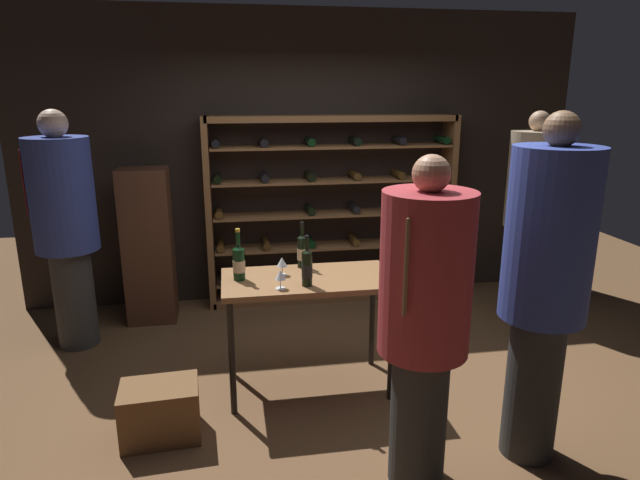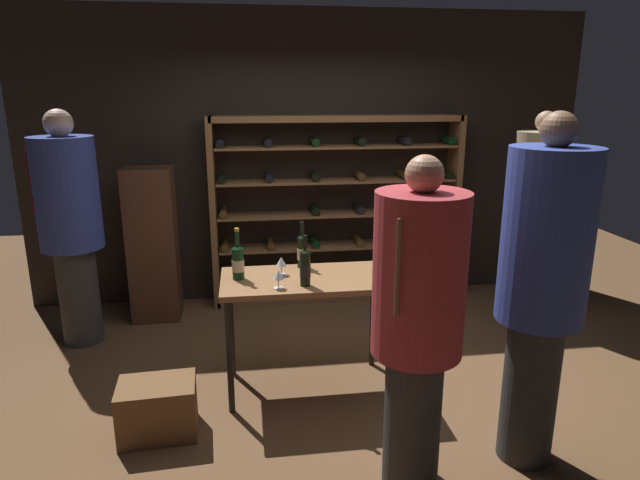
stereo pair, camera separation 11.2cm
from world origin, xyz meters
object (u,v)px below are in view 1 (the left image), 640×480
(person_guest_blue_shirt, at_px, (424,313))
(display_cabinet, at_px, (148,246))
(person_guest_plum_blouse, at_px, (545,277))
(wine_bottle_black_capsule, at_px, (307,267))
(wine_rack, at_px, (332,210))
(person_guest_khaki, at_px, (65,221))
(wine_bottle_red_label, at_px, (239,262))
(tasting_table, at_px, (308,290))
(wine_glass_stemmed_right, at_px, (282,263))
(wine_bottle_gold_foil, at_px, (302,251))
(person_bystander_dark_jacket, at_px, (531,203))
(wine_crate, at_px, (160,411))
(wine_glass_stemmed_center, at_px, (280,276))

(person_guest_blue_shirt, height_order, display_cabinet, person_guest_blue_shirt)
(person_guest_plum_blouse, distance_m, wine_bottle_black_capsule, 1.47)
(wine_rack, height_order, person_guest_khaki, person_guest_khaki)
(display_cabinet, bearing_deg, wine_bottle_red_label, -60.97)
(tasting_table, distance_m, display_cabinet, 1.97)
(display_cabinet, bearing_deg, person_guest_khaki, -141.61)
(person_guest_khaki, xyz_separation_m, wine_bottle_black_capsule, (1.83, -1.20, -0.11))
(person_guest_blue_shirt, distance_m, wine_bottle_red_label, 1.45)
(wine_glass_stemmed_right, bearing_deg, wine_bottle_black_capsule, -59.32)
(person_guest_blue_shirt, relative_size, wine_bottle_black_capsule, 5.24)
(person_guest_khaki, xyz_separation_m, wine_bottle_red_label, (1.38, -1.01, -0.11))
(wine_bottle_gold_foil, distance_m, wine_glass_stemmed_right, 0.23)
(display_cabinet, distance_m, wine_bottle_red_label, 1.69)
(wine_rack, xyz_separation_m, person_bystander_dark_jacket, (1.86, -0.58, 0.13))
(wine_crate, height_order, display_cabinet, display_cabinet)
(person_bystander_dark_jacket, height_order, wine_bottle_black_capsule, person_bystander_dark_jacket)
(person_guest_plum_blouse, bearing_deg, wine_bottle_gold_foil, 97.95)
(display_cabinet, relative_size, wine_glass_stemmed_center, 11.25)
(wine_rack, distance_m, wine_glass_stemmed_right, 1.82)
(person_guest_blue_shirt, height_order, wine_glass_stemmed_center, person_guest_blue_shirt)
(tasting_table, xyz_separation_m, wine_bottle_black_capsule, (-0.03, -0.17, 0.23))
(person_bystander_dark_jacket, height_order, wine_bottle_red_label, person_bystander_dark_jacket)
(wine_bottle_red_label, bearing_deg, wine_bottle_black_capsule, -23.87)
(person_guest_khaki, height_order, person_guest_blue_shirt, person_guest_khaki)
(tasting_table, bearing_deg, wine_bottle_black_capsule, -99.57)
(wine_crate, bearing_deg, person_guest_plum_blouse, -13.51)
(person_guest_plum_blouse, relative_size, wine_crate, 4.23)
(person_bystander_dark_jacket, relative_size, wine_bottle_black_capsule, 5.58)
(person_guest_khaki, distance_m, person_guest_blue_shirt, 3.14)
(tasting_table, height_order, person_guest_khaki, person_guest_khaki)
(wine_rack, distance_m, wine_bottle_red_label, 2.00)
(wine_bottle_red_label, relative_size, wine_glass_stemmed_right, 2.76)
(person_guest_khaki, bearing_deg, display_cabinet, -45.07)
(tasting_table, height_order, person_bystander_dark_jacket, person_bystander_dark_jacket)
(person_bystander_dark_jacket, distance_m, display_cabinet, 3.68)
(person_guest_khaki, relative_size, display_cabinet, 1.37)
(person_bystander_dark_jacket, xyz_separation_m, person_guest_blue_shirt, (-1.91, -2.26, -0.07))
(person_guest_khaki, bearing_deg, wine_bottle_red_label, -119.51)
(person_guest_khaki, distance_m, display_cabinet, 0.82)
(wine_bottle_black_capsule, xyz_separation_m, wine_glass_stemmed_right, (-0.14, 0.24, -0.04))
(wine_crate, xyz_separation_m, wine_glass_stemmed_right, (0.84, 0.52, 0.77))
(wine_glass_stemmed_center, bearing_deg, wine_crate, -162.77)
(person_guest_blue_shirt, distance_m, wine_glass_stemmed_right, 1.32)
(wine_rack, xyz_separation_m, person_guest_khaki, (-2.37, -0.73, 0.15))
(wine_crate, bearing_deg, tasting_table, 23.77)
(person_guest_khaki, relative_size, wine_glass_stemmed_right, 15.09)
(wine_rack, relative_size, person_guest_plum_blouse, 1.25)
(display_cabinet, xyz_separation_m, wine_glass_stemmed_center, (1.07, -1.69, 0.22))
(person_guest_khaki, bearing_deg, wine_rack, -66.38)
(wine_bottle_red_label, bearing_deg, person_guest_khaki, 143.95)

